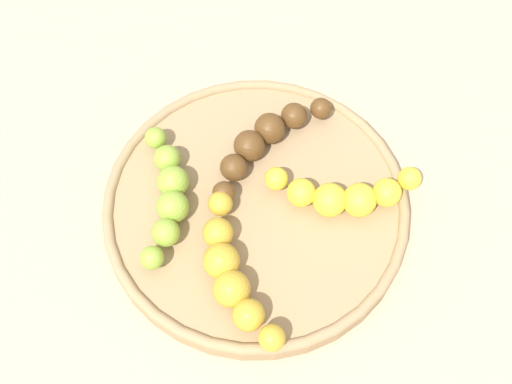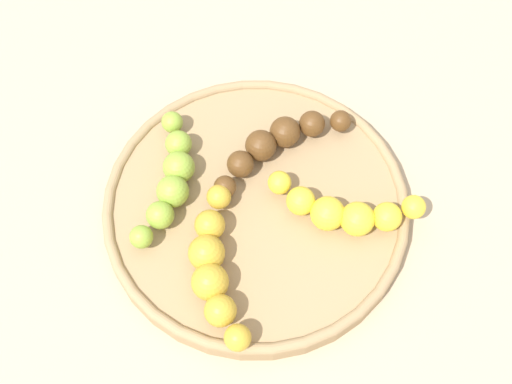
% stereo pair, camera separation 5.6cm
% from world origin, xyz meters
% --- Properties ---
extents(ground_plane, '(2.40, 2.40, 0.00)m').
position_xyz_m(ground_plane, '(0.00, 0.00, 0.00)').
color(ground_plane, tan).
extents(fruit_bowl, '(0.28, 0.28, 0.02)m').
position_xyz_m(fruit_bowl, '(0.00, 0.00, 0.01)').
color(fruit_bowl, '#A08259').
rests_on(fruit_bowl, ground_plane).
extents(banana_yellow, '(0.07, 0.14, 0.03)m').
position_xyz_m(banana_yellow, '(-0.02, -0.07, 0.03)').
color(banana_yellow, yellow).
rests_on(banana_yellow, fruit_bowl).
extents(banana_overripe, '(0.08, 0.14, 0.03)m').
position_xyz_m(banana_overripe, '(0.05, -0.02, 0.03)').
color(banana_overripe, '#593819').
rests_on(banana_overripe, fruit_bowl).
extents(banana_green, '(0.14, 0.06, 0.03)m').
position_xyz_m(banana_green, '(0.02, 0.08, 0.03)').
color(banana_green, '#8CAD38').
rests_on(banana_green, fruit_bowl).
extents(banana_spotted, '(0.15, 0.05, 0.03)m').
position_xyz_m(banana_spotted, '(-0.07, 0.04, 0.04)').
color(banana_spotted, gold).
rests_on(banana_spotted, fruit_bowl).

